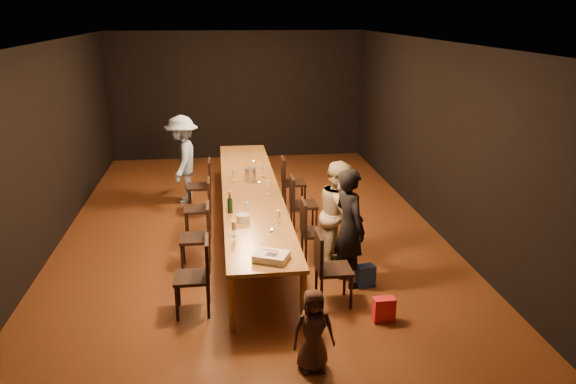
{
  "coord_description": "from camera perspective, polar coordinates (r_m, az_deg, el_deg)",
  "views": [
    {
      "loc": [
        -0.48,
        -8.46,
        3.45
      ],
      "look_at": [
        0.47,
        -0.99,
        1.0
      ],
      "focal_mm": 35.0,
      "sensor_mm": 36.0,
      "label": 1
    }
  ],
  "objects": [
    {
      "name": "chair_left_1",
      "position": [
        7.86,
        -9.42,
        -4.56
      ],
      "size": [
        0.42,
        0.42,
        0.93
      ],
      "primitive_type": null,
      "rotation": [
        0.0,
        0.0,
        1.57
      ],
      "color": "black",
      "rests_on": "ground"
    },
    {
      "name": "table",
      "position": [
        8.9,
        -3.79,
        0.02
      ],
      "size": [
        0.9,
        6.0,
        0.75
      ],
      "color": "brown",
      "rests_on": "ground"
    },
    {
      "name": "woman_birthday",
      "position": [
        7.26,
        6.27,
        -3.6
      ],
      "size": [
        0.54,
        0.66,
        1.57
      ],
      "primitive_type": "imported",
      "rotation": [
        0.0,
        0.0,
        1.88
      ],
      "color": "black",
      "rests_on": "ground"
    },
    {
      "name": "tealight_far",
      "position": [
        10.43,
        -3.52,
        3.08
      ],
      "size": [
        0.05,
        0.05,
        0.03
      ],
      "primitive_type": "cylinder",
      "color": "#B2B7B2",
      "rests_on": "table"
    },
    {
      "name": "chair_left_0",
      "position": [
        6.76,
        -9.73,
        -8.44
      ],
      "size": [
        0.42,
        0.42,
        0.93
      ],
      "primitive_type": null,
      "rotation": [
        0.0,
        0.0,
        1.57
      ],
      "color": "black",
      "rests_on": "ground"
    },
    {
      "name": "wineglass_4",
      "position": [
        9.34,
        -5.49,
        1.81
      ],
      "size": [
        0.06,
        0.06,
        0.21
      ],
      "primitive_type": null,
      "color": "silver",
      "rests_on": "table"
    },
    {
      "name": "gift_bag_blue",
      "position": [
        7.46,
        7.87,
        -8.43
      ],
      "size": [
        0.26,
        0.2,
        0.29
      ],
      "primitive_type": "cube",
      "rotation": [
        0.0,
        0.0,
        0.22
      ],
      "color": "#224294",
      "rests_on": "ground"
    },
    {
      "name": "champagne_bottle",
      "position": [
        7.82,
        -5.92,
        -1.04
      ],
      "size": [
        0.08,
        0.08,
        0.31
      ],
      "primitive_type": null,
      "rotation": [
        0.0,
        0.0,
        0.07
      ],
      "color": "black",
      "rests_on": "table"
    },
    {
      "name": "wineglass_2",
      "position": [
        7.68,
        -4.19,
        -1.79
      ],
      "size": [
        0.06,
        0.06,
        0.21
      ],
      "primitive_type": null,
      "color": "silver",
      "rests_on": "table"
    },
    {
      "name": "chair_right_2",
      "position": [
        9.06,
        1.61,
        -1.2
      ],
      "size": [
        0.42,
        0.42,
        0.93
      ],
      "primitive_type": null,
      "rotation": [
        0.0,
        0.0,
        -1.57
      ],
      "color": "black",
      "rests_on": "ground"
    },
    {
      "name": "woman_tan",
      "position": [
        7.82,
        5.25,
        -2.22
      ],
      "size": [
        0.76,
        0.87,
        1.5
      ],
      "primitive_type": "imported",
      "rotation": [
        0.0,
        0.0,
        1.27
      ],
      "color": "beige",
      "rests_on": "ground"
    },
    {
      "name": "chair_right_0",
      "position": [
        6.88,
        4.68,
        -7.74
      ],
      "size": [
        0.42,
        0.42,
        0.93
      ],
      "primitive_type": null,
      "rotation": [
        0.0,
        0.0,
        -1.57
      ],
      "color": "black",
      "rests_on": "ground"
    },
    {
      "name": "birthday_cake",
      "position": [
        6.38,
        -1.69,
        -6.58
      ],
      "size": [
        0.46,
        0.42,
        0.09
      ],
      "rotation": [
        0.0,
        0.0,
        -0.43
      ],
      "color": "white",
      "rests_on": "table"
    },
    {
      "name": "chair_left_3",
      "position": [
        10.11,
        -9.0,
        0.64
      ],
      "size": [
        0.42,
        0.42,
        0.93
      ],
      "primitive_type": null,
      "rotation": [
        0.0,
        0.0,
        1.57
      ],
      "color": "black",
      "rests_on": "ground"
    },
    {
      "name": "ground",
      "position": [
        9.15,
        -3.7,
        -4.17
      ],
      "size": [
        10.0,
        10.0,
        0.0
      ],
      "primitive_type": "plane",
      "color": "#442611",
      "rests_on": "ground"
    },
    {
      "name": "plate_stack",
      "position": [
        7.52,
        -4.59,
        -2.66
      ],
      "size": [
        0.19,
        0.19,
        0.1
      ],
      "primitive_type": "cylinder",
      "rotation": [
        0.0,
        0.0,
        0.07
      ],
      "color": "silver",
      "rests_on": "table"
    },
    {
      "name": "tealight_near",
      "position": [
        7.17,
        -1.68,
        -3.95
      ],
      "size": [
        0.05,
        0.05,
        0.03
      ],
      "primitive_type": "cylinder",
      "color": "#B2B7B2",
      "rests_on": "table"
    },
    {
      "name": "wineglass_3",
      "position": [
        8.61,
        -1.97,
        0.47
      ],
      "size": [
        0.06,
        0.06,
        0.21
      ],
      "primitive_type": null,
      "color": "beige",
      "rests_on": "table"
    },
    {
      "name": "room_shell",
      "position": [
        8.58,
        -3.98,
        8.78
      ],
      "size": [
        6.04,
        10.04,
        3.02
      ],
      "color": "black",
      "rests_on": "ground"
    },
    {
      "name": "ice_bucket",
      "position": [
        9.33,
        -3.86,
        1.83
      ],
      "size": [
        0.23,
        0.23,
        0.21
      ],
      "primitive_type": "cylinder",
      "rotation": [
        0.0,
        0.0,
        -0.23
      ],
      "color": "silver",
      "rests_on": "table"
    },
    {
      "name": "child",
      "position": [
        5.71,
        2.59,
        -13.87
      ],
      "size": [
        0.44,
        0.3,
        0.87
      ],
      "primitive_type": "imported",
      "rotation": [
        0.0,
        0.0,
        0.06
      ],
      "color": "#442D26",
      "rests_on": "ground"
    },
    {
      "name": "tealight_mid",
      "position": [
        9.13,
        -2.95,
        0.91
      ],
      "size": [
        0.05,
        0.05,
        0.03
      ],
      "primitive_type": "cylinder",
      "color": "#B2B7B2",
      "rests_on": "table"
    },
    {
      "name": "wineglass_1",
      "position": [
        7.36,
        -1.03,
        -2.63
      ],
      "size": [
        0.06,
        0.06,
        0.21
      ],
      "primitive_type": null,
      "color": "beige",
      "rests_on": "table"
    },
    {
      "name": "chair_left_2",
      "position": [
        8.98,
        -9.18,
        -1.63
      ],
      "size": [
        0.42,
        0.42,
        0.93
      ],
      "primitive_type": null,
      "rotation": [
        0.0,
        0.0,
        1.57
      ],
      "color": "black",
      "rests_on": "ground"
    },
    {
      "name": "chair_right_1",
      "position": [
        7.96,
        2.93,
        -4.02
      ],
      "size": [
        0.42,
        0.42,
        0.93
      ],
      "primitive_type": null,
      "rotation": [
        0.0,
        0.0,
        -1.57
      ],
      "color": "black",
      "rests_on": "ground"
    },
    {
      "name": "chair_right_3",
      "position": [
        10.19,
        0.59,
        1.01
      ],
      "size": [
        0.42,
        0.42,
        0.93
      ],
      "primitive_type": null,
      "rotation": [
        0.0,
        0.0,
        -1.57
      ],
      "color": "black",
      "rests_on": "ground"
    },
    {
      "name": "gift_bag_red",
      "position": [
        6.72,
        9.72,
        -11.7
      ],
      "size": [
        0.25,
        0.14,
        0.29
      ],
      "primitive_type": "cube",
      "rotation": [
        0.0,
        0.0,
        0.01
      ],
      "color": "red",
      "rests_on": "ground"
    },
    {
      "name": "man_blue",
      "position": [
        10.55,
        -10.65,
        3.26
      ],
      "size": [
        0.69,
        1.1,
        1.63
      ],
      "primitive_type": "imported",
      "rotation": [
        0.0,
        0.0,
        -1.65
      ],
      "color": "#83A5CB",
      "rests_on": "ground"
    },
    {
      "name": "wineglass_5",
      "position": [
        9.54,
        -2.72,
        2.21
      ],
      "size": [
        0.06,
        0.06,
        0.21
      ],
      "primitive_type": null,
      "color": "silver",
      "rests_on": "table"
    },
    {
      "name": "wineglass_0",
      "position": [
        7.02,
        -5.5,
        -3.76
      ],
      "size": [
        0.06,
        0.06,
        0.21
      ],
      "primitive_type": null,
      "color": "beige",
      "rests_on": "table"
    }
  ]
}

